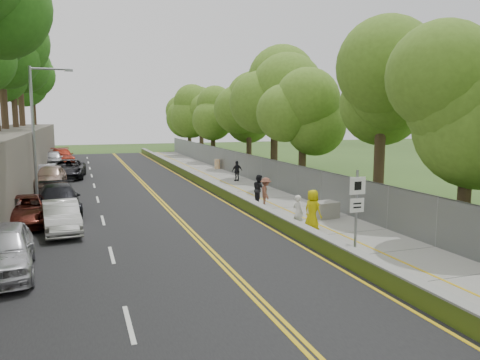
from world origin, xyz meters
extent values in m
plane|color=#33511E|center=(0.00, 0.00, 0.00)|extent=(140.00, 140.00, 0.00)
cube|color=black|center=(-5.40, 15.00, 0.02)|extent=(11.20, 66.00, 0.04)
cube|color=gray|center=(2.55, 15.00, 0.03)|extent=(4.20, 66.00, 0.05)
cube|color=#A9EB27|center=(0.25, 15.00, 0.30)|extent=(0.42, 66.00, 0.60)
cube|color=slate|center=(4.65, 15.00, 1.00)|extent=(0.04, 66.00, 2.00)
cylinder|color=gray|center=(-10.70, 14.00, 4.00)|extent=(0.18, 0.18, 8.00)
cylinder|color=gray|center=(-9.60, 14.00, 7.85)|extent=(2.30, 0.13, 0.13)
cube|color=gray|center=(-8.52, 14.00, 7.80)|extent=(0.50, 0.22, 0.14)
cylinder|color=gray|center=(1.05, -3.00, 1.60)|extent=(0.09, 0.09, 3.10)
cube|color=white|center=(1.05, -3.03, 2.60)|extent=(0.62, 0.04, 0.62)
cube|color=white|center=(1.05, -3.03, 1.90)|extent=(0.56, 0.04, 0.50)
cylinder|color=orange|center=(4.30, 25.54, 0.51)|extent=(0.56, 0.56, 0.91)
cube|color=slate|center=(3.20, 3.00, 0.45)|extent=(1.31, 1.06, 0.80)
imported|color=#B9B8BE|center=(-10.60, -1.07, 0.84)|extent=(2.24, 4.85, 1.61)
imported|color=silver|center=(-9.00, 4.15, 0.72)|extent=(1.82, 4.24, 1.36)
imported|color=#4D1B13|center=(-10.60, 6.22, 0.70)|extent=(2.27, 4.81, 1.33)
imported|color=black|center=(-9.25, 8.07, 0.80)|extent=(2.42, 5.33, 1.51)
imported|color=tan|center=(-10.08, 17.57, 0.86)|extent=(2.25, 4.92, 1.63)
imported|color=#B3B4BB|center=(-10.60, 20.13, 0.76)|extent=(1.77, 4.43, 1.43)
imported|color=black|center=(-9.00, 22.98, 0.79)|extent=(2.87, 5.55, 1.49)
imported|color=#9D2B18|center=(-9.85, 35.21, 0.85)|extent=(2.82, 5.76, 1.61)
imported|color=#B4B4B8|center=(-10.60, 32.62, 0.84)|extent=(1.98, 4.71, 1.59)
imported|color=#C7B509|center=(1.45, 1.00, 0.94)|extent=(0.85, 1.02, 1.78)
imported|color=white|center=(0.75, 1.00, 0.85)|extent=(0.53, 0.67, 1.59)
imported|color=black|center=(1.45, 7.42, 0.89)|extent=(0.66, 0.83, 1.69)
imported|color=brown|center=(1.45, 6.42, 0.87)|extent=(0.84, 1.18, 1.65)
imported|color=black|center=(3.33, 16.86, 0.83)|extent=(0.97, 0.56, 1.56)
camera|label=1|loc=(-8.18, -17.01, 5.03)|focal=35.00mm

